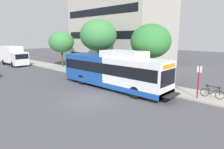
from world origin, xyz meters
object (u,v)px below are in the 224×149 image
Objects in this scene: bicycle_parked at (212,93)px; box_truck_background at (13,55)px; street_tree_near_stop at (151,41)px; bus_stop_sign_pole at (199,79)px; transit_bus at (112,71)px; street_tree_far_block at (61,42)px; street_tree_mid_block at (98,35)px.

box_truck_background is (-3.46, 30.87, 1.18)m from bicycle_parked.
bicycle_parked is 0.25× the size of box_truck_background.
bicycle_parked is at bearing -96.70° from street_tree_near_stop.
bus_stop_sign_pole is 1.48× the size of bicycle_parked.
street_tree_far_block is (3.98, 14.79, 2.34)m from transit_bus.
bus_stop_sign_pole is 1.62m from bicycle_parked.
street_tree_near_stop is 0.86× the size of box_truck_background.
street_tree_far_block is at bearing 89.45° from street_tree_mid_block.
bus_stop_sign_pole is 30.16m from box_truck_background.
bicycle_parked is at bearing -92.95° from street_tree_far_block.
street_tree_far_block is at bearing -59.81° from box_truck_background.
bus_stop_sign_pole reaches higher than bicycle_parked.
transit_bus reaches higher than box_truck_background.
street_tree_mid_block is at bearing 57.16° from transit_bus.
bus_stop_sign_pole is at bearing 136.74° from bicycle_parked.
street_tree_near_stop is at bearing 73.39° from bus_stop_sign_pole.
bicycle_parked is 14.88m from street_tree_mid_block.
street_tree_near_stop is (3.52, -1.92, 2.72)m from transit_bus.
box_truck_background is (-4.64, 7.97, -2.30)m from street_tree_far_block.
box_truck_background reaches higher than bicycle_parked.
street_tree_far_block is at bearing 84.68° from bus_stop_sign_pole.
bicycle_parked is 0.31× the size of street_tree_far_block.
bicycle_parked is at bearing -43.26° from bus_stop_sign_pole.
bus_stop_sign_pole is 0.43× the size of street_tree_near_stop.
street_tree_near_stop is 25.18m from box_truck_background.
street_tree_near_stop is at bearing -91.56° from street_tree_far_block.
box_truck_background reaches higher than bus_stop_sign_pole.
street_tree_far_block is (2.06, 22.08, 2.39)m from bus_stop_sign_pole.
street_tree_near_stop reaches higher than street_tree_far_block.
box_truck_background is (-4.55, 16.73, -3.31)m from street_tree_mid_block.
transit_bus is 1.77× the size of street_tree_mid_block.
bicycle_parked is 0.29× the size of street_tree_near_stop.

